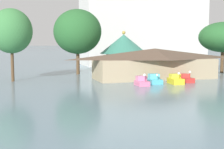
{
  "coord_description": "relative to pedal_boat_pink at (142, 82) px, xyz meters",
  "views": [
    {
      "loc": [
        -7.39,
        -9.94,
        5.7
      ],
      "look_at": [
        1.76,
        19.72,
        2.53
      ],
      "focal_mm": 48.06,
      "sensor_mm": 36.0,
      "label": 1
    }
  ],
  "objects": [
    {
      "name": "background_building_block",
      "position": [
        17.31,
        40.52,
        12.0
      ],
      "size": [
        34.56,
        12.98,
        25.02
      ],
      "color": "silver",
      "rests_on": "ground"
    },
    {
      "name": "boathouse",
      "position": [
        5.2,
        6.98,
        2.08
      ],
      "size": [
        21.19,
        7.79,
        4.96
      ],
      "color": "tan",
      "rests_on": "ground"
    },
    {
      "name": "shoreline_tree_tall_left",
      "position": [
        -17.07,
        9.86,
        7.09
      ],
      "size": [
        6.25,
        6.25,
        10.99
      ],
      "color": "brown",
      "rests_on": "ground"
    },
    {
      "name": "pedal_boat_red",
      "position": [
        7.73,
        1.58,
        -0.03
      ],
      "size": [
        1.53,
        3.0,
        1.8
      ],
      "rotation": [
        0.0,
        0.0,
        -1.59
      ],
      "color": "red",
      "rests_on": "ground"
    },
    {
      "name": "shoreline_tree_mid",
      "position": [
        -5.54,
        17.72,
        7.44
      ],
      "size": [
        8.9,
        8.9,
        12.12
      ],
      "color": "brown",
      "rests_on": "ground"
    },
    {
      "name": "pedal_boat_yellow",
      "position": [
        5.3,
        0.19,
        0.04
      ],
      "size": [
        1.83,
        2.7,
        1.77
      ],
      "rotation": [
        0.0,
        0.0,
        -1.66
      ],
      "color": "yellow",
      "rests_on": "ground"
    },
    {
      "name": "shoreline_tree_right",
      "position": [
        22.68,
        12.71,
        6.5
      ],
      "size": [
        9.52,
        9.52,
        10.04
      ],
      "color": "brown",
      "rests_on": "ground"
    },
    {
      "name": "pedal_boat_cyan",
      "position": [
        2.52,
        1.35,
        0.02
      ],
      "size": [
        1.96,
        2.95,
        1.5
      ],
      "rotation": [
        0.0,
        0.0,
        -1.68
      ],
      "color": "#4CB7CC",
      "rests_on": "ground"
    },
    {
      "name": "pedal_boat_pink",
      "position": [
        0.0,
        0.0,
        0.0
      ],
      "size": [
        1.65,
        2.37,
        1.73
      ],
      "rotation": [
        0.0,
        0.0,
        -1.61
      ],
      "color": "pink",
      "rests_on": "ground"
    },
    {
      "name": "green_roof_pavilion",
      "position": [
        4.17,
        19.44,
        3.84
      ],
      "size": [
        9.68,
        9.68,
        8.3
      ],
      "color": "brown",
      "rests_on": "ground"
    }
  ]
}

